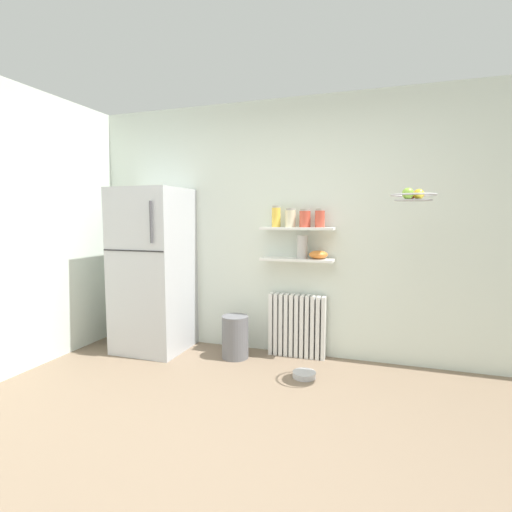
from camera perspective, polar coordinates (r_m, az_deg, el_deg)
The scene contains 16 objects.
ground_plane at distance 2.90m, azimuth -2.39°, elevation -23.52°, with size 7.04×7.04×0.00m, color #7A6651.
back_wall at distance 4.02m, azimuth 5.48°, elevation 4.04°, with size 7.04×0.10×2.60m, color silver.
side_wall_left at distance 4.01m, azimuth -33.57°, elevation 3.12°, with size 0.10×4.80×2.60m, color silver.
refrigerator at distance 4.26m, azimuth -14.88°, elevation -1.98°, with size 0.70×0.71×1.72m.
radiator at distance 4.02m, azimuth 6.08°, elevation -10.15°, with size 0.58×0.12×0.64m.
wall_shelf_lower at distance 3.86m, azimuth 6.09°, elevation -0.51°, with size 0.72×0.22×0.03m, color white.
wall_shelf_upper at distance 3.84m, azimuth 6.13°, elevation 4.05°, with size 0.72×0.22×0.03m, color white.
storage_jar_0 at distance 3.89m, azimuth 2.99°, elevation 5.82°, with size 0.09×0.09×0.21m.
storage_jar_1 at distance 3.86m, azimuth 5.09°, elevation 5.62°, with size 0.10×0.10×0.19m.
storage_jar_2 at distance 3.82m, azimuth 7.22°, elevation 5.54°, with size 0.11×0.11×0.18m.
storage_jar_3 at distance 3.80m, azimuth 9.39°, elevation 5.52°, with size 0.09×0.09×0.18m.
vase at distance 3.84m, azimuth 6.84°, elevation 1.35°, with size 0.10×0.10×0.23m, color #B2ADA8.
shelf_bowl at distance 3.82m, azimuth 9.15°, elevation 0.19°, with size 0.18×0.18×0.08m, color orange.
trash_bin at distance 3.99m, azimuth -3.08°, elevation -11.80°, with size 0.27×0.27×0.43m, color slate.
pet_food_bowl at distance 3.62m, azimuth 7.11°, elevation -16.94°, with size 0.21×0.21×0.05m, color #B7B7BC.
hanging_fruit_basket at distance 3.27m, azimuth 22.17°, elevation 8.24°, with size 0.34×0.34×0.10m.
Camera 1 is at (0.91, -1.86, 1.41)m, focal length 27.17 mm.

